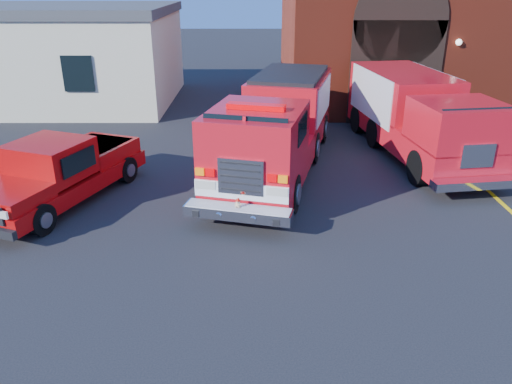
{
  "coord_description": "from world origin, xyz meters",
  "views": [
    {
      "loc": [
        -0.02,
        -10.9,
        5.48
      ],
      "look_at": [
        0.0,
        -1.2,
        1.3
      ],
      "focal_mm": 35.0,
      "sensor_mm": 36.0,
      "label": 1
    }
  ],
  "objects_px": {
    "fire_station": "(447,6)",
    "secondary_truck": "(417,113)",
    "fire_engine": "(277,126)",
    "pickup_truck": "(60,172)",
    "side_building": "(63,54)"
  },
  "relations": [
    {
      "from": "fire_station",
      "to": "secondary_truck",
      "type": "relative_size",
      "value": 1.89
    },
    {
      "from": "side_building",
      "to": "secondary_truck",
      "type": "height_order",
      "value": "side_building"
    },
    {
      "from": "fire_station",
      "to": "fire_engine",
      "type": "relative_size",
      "value": 1.7
    },
    {
      "from": "fire_engine",
      "to": "secondary_truck",
      "type": "xyz_separation_m",
      "value": [
        4.65,
        1.54,
        0.0
      ]
    },
    {
      "from": "fire_station",
      "to": "secondary_truck",
      "type": "height_order",
      "value": "fire_station"
    },
    {
      "from": "pickup_truck",
      "to": "secondary_truck",
      "type": "bearing_deg",
      "value": 20.54
    },
    {
      "from": "fire_engine",
      "to": "secondary_truck",
      "type": "height_order",
      "value": "fire_engine"
    },
    {
      "from": "side_building",
      "to": "fire_engine",
      "type": "xyz_separation_m",
      "value": [
        9.64,
        -9.39,
        -0.83
      ]
    },
    {
      "from": "secondary_truck",
      "to": "fire_engine",
      "type": "bearing_deg",
      "value": -161.69
    },
    {
      "from": "secondary_truck",
      "to": "pickup_truck",
      "type": "bearing_deg",
      "value": -159.46
    },
    {
      "from": "pickup_truck",
      "to": "secondary_truck",
      "type": "relative_size",
      "value": 0.69
    },
    {
      "from": "fire_station",
      "to": "side_building",
      "type": "xyz_separation_m",
      "value": [
        -17.99,
        -0.99,
        -2.05
      ]
    },
    {
      "from": "side_building",
      "to": "secondary_truck",
      "type": "xyz_separation_m",
      "value": [
        14.29,
        -7.85,
        -0.83
      ]
    },
    {
      "from": "fire_station",
      "to": "secondary_truck",
      "type": "xyz_separation_m",
      "value": [
        -3.7,
        -8.84,
        -2.88
      ]
    },
    {
      "from": "fire_station",
      "to": "pickup_truck",
      "type": "relative_size",
      "value": 2.73
    }
  ]
}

